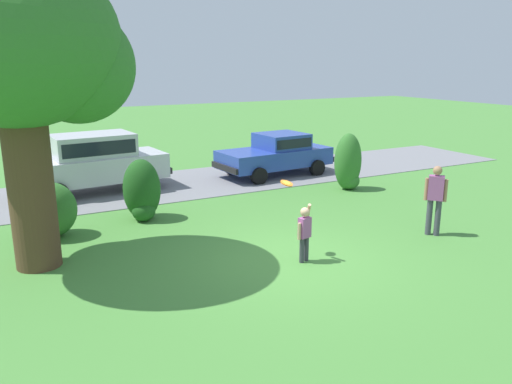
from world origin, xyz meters
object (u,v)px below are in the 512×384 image
object	(u,v)px
oak_tree_large	(22,52)
parked_suv	(94,160)
frisbee	(287,183)
adult_onlooker	(435,197)
child_thrower	(305,230)
parked_sedan	(277,153)

from	to	relation	value
oak_tree_large	parked_suv	bearing A→B (deg)	69.29
frisbee	parked_suv	bearing A→B (deg)	109.16
oak_tree_large	adult_onlooker	distance (m)	9.64
adult_onlooker	child_thrower	bearing A→B (deg)	179.47
parked_suv	frisbee	world-z (taller)	parked_suv
parked_suv	frisbee	bearing A→B (deg)	-70.84
parked_suv	child_thrower	size ratio (longest dim) A/B	3.76
parked_sedan	frisbee	world-z (taller)	frisbee
parked_suv	adult_onlooker	distance (m)	10.50
frisbee	oak_tree_large	bearing A→B (deg)	157.88
frisbee	adult_onlooker	size ratio (longest dim) A/B	0.17
child_thrower	adult_onlooker	world-z (taller)	adult_onlooker
oak_tree_large	frisbee	distance (m)	5.85
parked_sedan	adult_onlooker	bearing A→B (deg)	-90.31
parked_sedan	child_thrower	bearing A→B (deg)	-116.25
oak_tree_large	child_thrower	xyz separation A→B (m)	(4.91, -2.52, -3.63)
parked_sedan	parked_suv	size ratio (longest dim) A/B	0.94
child_thrower	parked_suv	bearing A→B (deg)	108.63
child_thrower	frisbee	xyz separation A→B (m)	(-0.11, 0.57, 0.91)
frisbee	parked_sedan	bearing A→B (deg)	61.28
child_thrower	frisbee	size ratio (longest dim) A/B	4.38
parked_sedan	oak_tree_large	bearing A→B (deg)	-149.21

